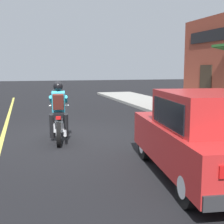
{
  "coord_description": "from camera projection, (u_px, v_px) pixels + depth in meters",
  "views": [
    {
      "loc": [
        -1.17,
        -8.74,
        1.98
      ],
      "look_at": [
        0.81,
        -1.78,
        0.95
      ],
      "focal_mm": 50.0,
      "sensor_mm": 36.0,
      "label": 1
    }
  ],
  "objects": [
    {
      "name": "ground_plane",
      "position": [
        68.0,
        137.0,
        8.92
      ],
      "size": [
        80.0,
        80.0,
        0.0
      ],
      "primitive_type": "plane",
      "color": "black"
    },
    {
      "name": "sidewalk_curb",
      "position": [
        186.0,
        113.0,
        13.25
      ],
      "size": [
        2.6,
        22.0,
        0.14
      ],
      "primitive_type": "cube",
      "color": "#9E9B93",
      "rests_on": "ground"
    },
    {
      "name": "lane_stripe",
      "position": [
        7.0,
        123.0,
        11.29
      ],
      "size": [
        0.12,
        19.8,
        0.01
      ],
      "primitive_type": "cube",
      "color": "#D1C64C",
      "rests_on": "ground"
    },
    {
      "name": "motorcycle_with_rider",
      "position": [
        59.0,
        116.0,
        8.46
      ],
      "size": [
        0.63,
        2.02,
        1.62
      ],
      "color": "black",
      "rests_on": "ground"
    },
    {
      "name": "car_hatchback",
      "position": [
        203.0,
        136.0,
        5.57
      ],
      "size": [
        2.11,
        3.96,
        1.57
      ],
      "color": "black",
      "rests_on": "ground"
    }
  ]
}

